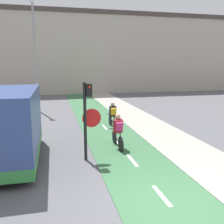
% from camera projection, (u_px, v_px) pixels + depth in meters
% --- Properties ---
extents(ground_plane, '(120.00, 120.00, 0.00)m').
position_uv_depth(ground_plane, '(170.00, 206.00, 6.10)').
color(ground_plane, '#5B5B60').
extents(bike_lane, '(2.61, 60.00, 0.02)m').
position_uv_depth(bike_lane, '(170.00, 206.00, 6.11)').
color(bike_lane, '#3D7047').
rests_on(bike_lane, ground_plane).
extents(building_row_background, '(60.00, 5.20, 9.52)m').
position_uv_depth(building_row_background, '(74.00, 53.00, 30.58)').
color(building_row_background, '#B2A899').
rests_on(building_row_background, ground_plane).
extents(traffic_light_pole, '(0.67, 0.25, 2.82)m').
position_uv_depth(traffic_light_pole, '(88.00, 112.00, 8.77)').
color(traffic_light_pole, black).
rests_on(traffic_light_pole, ground_plane).
extents(street_lamp_far, '(0.36, 0.36, 7.97)m').
position_uv_depth(street_lamp_far, '(35.00, 45.00, 17.77)').
color(street_lamp_far, gray).
rests_on(street_lamp_far, ground_plane).
extents(cyclist_near, '(0.46, 1.66, 1.44)m').
position_uv_depth(cyclist_near, '(118.00, 132.00, 10.24)').
color(cyclist_near, black).
rests_on(cyclist_near, ground_plane).
extents(cyclist_far, '(0.46, 1.63, 1.42)m').
position_uv_depth(cyclist_far, '(113.00, 115.00, 13.54)').
color(cyclist_far, black).
rests_on(cyclist_far, ground_plane).
extents(van, '(2.10, 4.74, 2.56)m').
position_uv_depth(van, '(7.00, 127.00, 8.71)').
color(van, '#334784').
rests_on(van, ground_plane).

